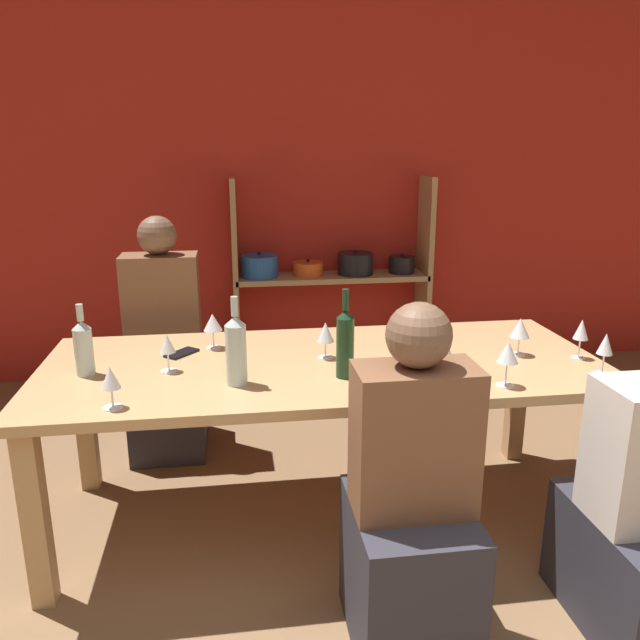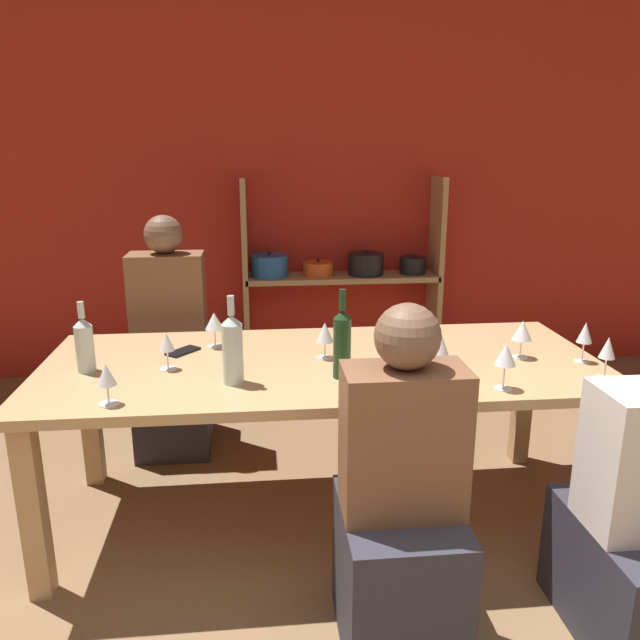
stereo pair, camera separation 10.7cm
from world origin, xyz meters
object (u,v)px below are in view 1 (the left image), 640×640
object	(u,v)px
shelf_unit	(325,303)
wine_bottle_dark	(345,342)
wine_glass_white_d	(508,354)
person_near_a	(410,526)
wine_glass_white_b	(213,323)
dining_table	(323,379)
wine_glass_empty_b	(110,379)
wine_bottle_green	(83,347)
wine_glass_white_c	(167,345)
wine_glass_white_a	(605,346)
wine_glass_red_a	(581,331)
cell_phone	(182,353)
person_far_a	(166,367)
wine_glass_empty_a	(325,333)
wine_glass_white_e	(443,347)
wine_glass_white_f	(520,329)
wine_bottle_amber	(236,349)

from	to	relation	value
shelf_unit	wine_bottle_dark	distance (m)	2.00
wine_bottle_dark	wine_glass_white_d	size ratio (longest dim) A/B	2.00
person_near_a	wine_glass_white_b	bearing A→B (deg)	122.19
dining_table	wine_glass_empty_b	bearing A→B (deg)	-154.49
wine_bottle_green	wine_glass_white_c	size ratio (longest dim) A/B	1.85
shelf_unit	wine_glass_white_a	distance (m)	2.24
wine_glass_empty_b	wine_glass_red_a	xyz separation A→B (m)	(1.86, 0.26, 0.02)
wine_bottle_green	person_near_a	bearing A→B (deg)	-33.10
wine_glass_empty_b	cell_phone	xyz separation A→B (m)	(0.19, 0.55, -0.10)
person_near_a	person_far_a	size ratio (longest dim) A/B	0.92
wine_bottle_green	wine_glass_empty_b	world-z (taller)	wine_bottle_green
wine_glass_red_a	wine_glass_empty_a	bearing A→B (deg)	171.61
dining_table	cell_phone	bearing A→B (deg)	163.84
wine_bottle_green	wine_glass_white_e	distance (m)	1.39
dining_table	wine_glass_empty_b	size ratio (longest dim) A/B	15.41
wine_glass_white_f	wine_glass_empty_b	bearing A→B (deg)	-168.39
wine_glass_empty_a	wine_glass_white_e	xyz separation A→B (m)	(0.41, -0.30, 0.02)
wine_glass_white_a	shelf_unit	bearing A→B (deg)	110.91
wine_glass_empty_a	person_far_a	size ratio (longest dim) A/B	0.12
wine_glass_white_f	wine_bottle_amber	bearing A→B (deg)	-171.96
wine_glass_white_a	wine_glass_white_d	world-z (taller)	wine_glass_white_d
wine_bottle_green	wine_glass_white_d	xyz separation A→B (m)	(1.58, -0.35, 0.01)
wine_glass_white_e	wine_glass_white_c	bearing A→B (deg)	167.65
wine_glass_white_c	wine_glass_white_d	world-z (taller)	wine_glass_white_d
wine_glass_white_c	wine_glass_white_f	bearing A→B (deg)	-0.19
wine_glass_white_d	cell_phone	distance (m)	1.35
wine_bottle_dark	person_near_a	size ratio (longest dim) A/B	0.30
dining_table	person_far_a	xyz separation A→B (m)	(-0.73, 0.77, -0.19)
wine_bottle_dark	wine_glass_white_c	distance (m)	0.70
wine_glass_white_f	wine_glass_empty_a	bearing A→B (deg)	174.58
wine_bottle_dark	wine_bottle_amber	size ratio (longest dim) A/B	1.03
wine_bottle_green	wine_glass_white_e	world-z (taller)	wine_bottle_green
person_far_a	wine_glass_white_f	bearing A→B (deg)	152.59
wine_bottle_amber	wine_glass_empty_b	distance (m)	0.46
shelf_unit	wine_glass_white_b	bearing A→B (deg)	-115.54
wine_bottle_dark	cell_phone	size ratio (longest dim) A/B	2.20
wine_glass_empty_a	wine_glass_red_a	world-z (taller)	wine_glass_red_a
wine_bottle_amber	wine_glass_white_a	xyz separation A→B (m)	(1.42, -0.10, -0.02)
wine_glass_white_d	person_near_a	size ratio (longest dim) A/B	0.15
cell_phone	person_far_a	distance (m)	0.67
wine_glass_white_a	wine_glass_white_e	bearing A→B (deg)	176.06
wine_glass_white_a	wine_glass_white_d	distance (m)	0.43
dining_table	wine_glass_empty_b	distance (m)	0.89
wine_glass_white_a	wine_glass_white_b	size ratio (longest dim) A/B	1.06
dining_table	person_near_a	xyz separation A→B (m)	(0.17, -0.76, -0.22)
wine_glass_white_b	person_far_a	distance (m)	0.71
cell_phone	person_near_a	size ratio (longest dim) A/B	0.14
wine_glass_red_a	wine_glass_white_c	bearing A→B (deg)	177.21
shelf_unit	wine_bottle_green	xyz separation A→B (m)	(-1.22, -1.79, 0.31)
wine_glass_empty_b	wine_glass_red_a	world-z (taller)	wine_glass_red_a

